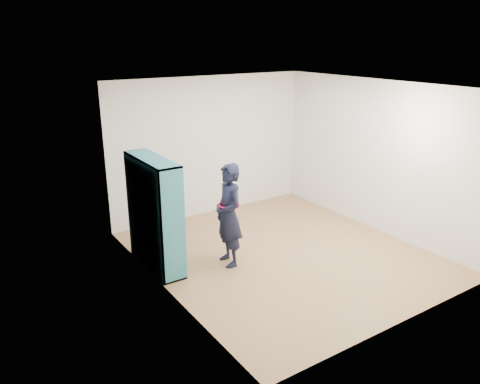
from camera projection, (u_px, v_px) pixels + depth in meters
floor at (283, 254)px, 7.39m from camera, size 4.50×4.50×0.00m
ceiling at (288, 86)px, 6.56m from camera, size 4.50×4.50×0.00m
wall_left at (162, 199)px, 5.93m from camera, size 0.02×4.50×2.60m
wall_right at (377, 157)px, 8.02m from camera, size 0.02×4.50×2.60m
wall_back at (210, 147)px, 8.76m from camera, size 4.00×0.02×2.60m
wall_front at (412, 223)px, 5.19m from camera, size 4.00×0.02×2.60m
bookshelf at (153, 216)px, 6.75m from camera, size 0.36×1.24×1.65m
person at (229, 215)px, 6.84m from camera, size 0.44×0.61×1.56m
smartphone at (218, 208)px, 6.82m from camera, size 0.03×0.10×0.14m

